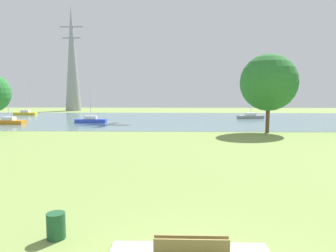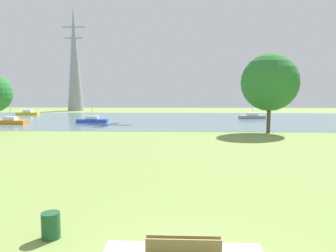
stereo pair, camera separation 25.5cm
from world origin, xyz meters
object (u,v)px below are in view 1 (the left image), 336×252
Objects in this scene: sailboat_orange at (9,121)px; sailboat_gray at (250,116)px; litter_bin at (56,226)px; sailboat_yellow at (26,113)px; electricity_pylon at (72,59)px; sailboat_blue at (91,120)px; tree_west_far at (269,83)px.

sailboat_orange reaches higher than sailboat_gray.
litter_bin is 0.15× the size of sailboat_gray.
electricity_pylon is (3.98, 19.85, 14.02)m from sailboat_yellow.
sailboat_yellow reaches higher than sailboat_orange.
sailboat_yellow is 27.50m from sailboat_blue.
sailboat_orange is (8.11, -21.45, -0.00)m from sailboat_yellow.
sailboat_gray reaches higher than litter_bin.
sailboat_yellow is 24.62m from electricity_pylon.
sailboat_yellow reaches higher than sailboat_gray.
sailboat_blue is (-10.06, 39.45, 0.06)m from litter_bin.
sailboat_blue is at bearing 153.43° from tree_west_far.
tree_west_far is at bearing -35.20° from sailboat_yellow.
tree_west_far is at bearing -97.96° from sailboat_gray.
sailboat_yellow is at bearing 136.34° from sailboat_blue.
sailboat_orange is at bearing -162.09° from sailboat_gray.
sailboat_gray is (47.10, -8.85, -0.02)m from sailboat_yellow.
sailboat_orange is 43.81m from electricity_pylon.
electricity_pylon reaches higher than litter_bin.
sailboat_gray is at bearing -33.65° from electricity_pylon.
sailboat_blue is 0.72× the size of tree_west_far.
tree_west_far reaches higher than sailboat_yellow.
sailboat_blue is 27.48m from tree_west_far.
electricity_pylon is at bearing 108.36° from litter_bin.
sailboat_blue is at bearing -67.72° from electricity_pylon.
sailboat_yellow reaches higher than sailboat_blue.
sailboat_blue is at bearing -159.58° from sailboat_gray.
electricity_pylon is (-25.97, 78.27, 14.08)m from litter_bin.
sailboat_orange is 0.25× the size of electricity_pylon.
sailboat_gray is (38.99, 12.60, -0.02)m from sailboat_orange.
litter_bin is at bearing -71.64° from electricity_pylon.
sailboat_yellow is at bearing 110.71° from sailboat_orange.
electricity_pylon reaches higher than sailboat_yellow.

